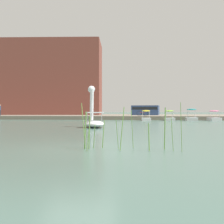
# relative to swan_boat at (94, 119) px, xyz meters

# --- Properties ---
(ground_plane) EXTENTS (493.66, 493.66, 0.00)m
(ground_plane) POSITION_rel_swan_boat_xyz_m (1.60, -12.37, -0.63)
(ground_plane) COLOR #47665B
(shore_bank_far) EXTENTS (111.56, 21.31, 0.55)m
(shore_bank_far) POSITION_rel_swan_boat_xyz_m (1.60, 28.90, -0.36)
(shore_bank_far) COLOR slate
(shore_bank_far) RESTS_ON ground_plane
(swan_boat) EXTENTS (2.47, 3.28, 3.37)m
(swan_boat) POSITION_rel_swan_boat_xyz_m (0.00, 0.00, 0.00)
(swan_boat) COLOR white
(swan_boat) RESTS_ON ground_plane
(pedal_boat_yellow) EXTENTS (1.29, 2.31, 1.40)m
(pedal_boat_yellow) POSITION_rel_swan_boat_xyz_m (4.38, 15.80, -0.21)
(pedal_boat_yellow) COLOR white
(pedal_boat_yellow) RESTS_ON ground_plane
(pedal_boat_lime) EXTENTS (1.48, 2.27, 1.39)m
(pedal_boat_lime) POSITION_rel_swan_boat_xyz_m (7.49, 16.15, -0.22)
(pedal_boat_lime) COLOR white
(pedal_boat_lime) RESTS_ON ground_plane
(pedal_boat_teal) EXTENTS (1.53, 2.34, 1.59)m
(pedal_boat_teal) POSITION_rel_swan_boat_xyz_m (10.32, 16.00, -0.17)
(pedal_boat_teal) COLOR white
(pedal_boat_teal) RESTS_ON ground_plane
(pedal_boat_pink) EXTENTS (1.44, 2.35, 1.38)m
(pedal_boat_pink) POSITION_rel_swan_boat_xyz_m (13.27, 16.26, -0.18)
(pedal_boat_pink) COLOR white
(pedal_boat_pink) RESTS_ON ground_plane
(person_on_path) EXTENTS (0.30, 0.30, 1.78)m
(person_on_path) POSITION_rel_swan_boat_xyz_m (-18.97, 21.53, 0.86)
(person_on_path) COLOR #23283D
(person_on_path) RESTS_ON shore_bank_far
(bicycle_parked) EXTENTS (1.66, 0.47, 0.75)m
(bicycle_parked) POSITION_rel_swan_boat_xyz_m (3.90, 19.77, 0.29)
(bicycle_parked) COLOR black
(bicycle_parked) RESTS_ON shore_bank_far
(parked_van) EXTENTS (5.08, 2.62, 1.72)m
(parked_van) POSITION_rel_swan_boat_xyz_m (4.47, 28.90, 0.84)
(parked_van) COLOR navy
(parked_van) RESTS_ON shore_bank_far
(apartment_block) EXTENTS (22.19, 10.54, 14.32)m
(apartment_block) POSITION_rel_swan_boat_xyz_m (-15.03, 32.70, 7.07)
(apartment_block) COLOR brown
(apartment_block) RESTS_ON shore_bank_far
(reed_clump_foreground) EXTENTS (3.46, 1.05, 1.60)m
(reed_clump_foreground) POSITION_rel_swan_boat_xyz_m (2.97, -12.43, -0.01)
(reed_clump_foreground) COLOR #669942
(reed_clump_foreground) RESTS_ON ground_plane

